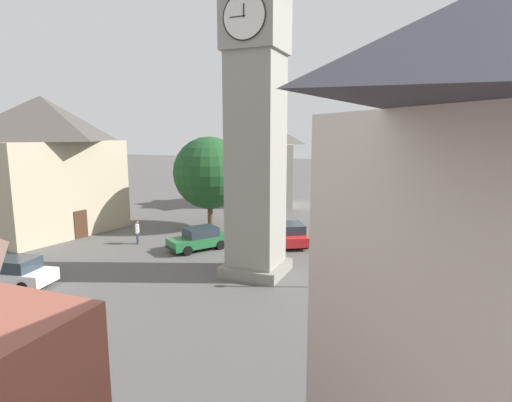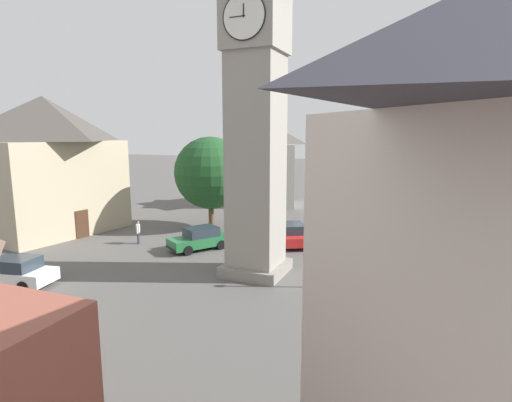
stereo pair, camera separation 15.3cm
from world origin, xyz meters
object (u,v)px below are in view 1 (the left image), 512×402
Objects in this scene: tree at (209,173)px; car_red_corner at (14,272)px; clock_tower at (256,42)px; building_terrace_right at (264,163)px; car_silver_kerb at (19,325)px; car_green_alley at (199,239)px; lamp_post at (366,223)px; car_black_far at (291,234)px; pedestrian at (137,230)px; car_blue_kerb at (445,276)px; building_shop_left at (46,164)px; car_white_side at (366,248)px.

car_red_corner is at bearing 79.04° from tree.
building_terrace_right is (7.81, -20.89, -7.83)m from clock_tower.
car_silver_kerb is 1.02× the size of car_red_corner.
car_green_alley is 11.95m from lamp_post.
tree is (7.75, -8.72, -7.86)m from clock_tower.
clock_tower is 17.23m from car_red_corner.
car_red_corner is 16.16m from tree.
car_black_far is 10.99m from pedestrian.
car_green_alley is at bearing -6.07° from car_blue_kerb.
car_black_far is 0.48× the size of building_terrace_right.
car_silver_kerb is 17.98m from car_black_far.
pedestrian is (-0.56, -9.09, 0.25)m from car_red_corner.
car_silver_kerb and car_green_alley have the same top height.
building_shop_left reaches higher than building_terrace_right.
clock_tower is 5.04× the size of car_blue_kerb.
car_white_side is 0.49× the size of building_terrace_right.
clock_tower reaches higher than lamp_post.
building_shop_left reaches higher than car_green_alley.
car_black_far is 6.50m from car_green_alley.
car_black_far is at bearing -17.94° from car_white_side.
car_silver_kerb is 19.76m from building_shop_left.
car_white_side is 21.19m from building_terrace_right.
car_black_far is 0.86× the size of lamp_post.
pedestrian is at bearing -13.26° from clock_tower.
car_blue_kerb is 0.96× the size of car_black_far.
car_blue_kerb is 0.83× the size of lamp_post.
car_green_alley is 14.39m from building_shop_left.
building_shop_left is at bearing 4.95° from car_white_side.
building_shop_left is 25.14m from lamp_post.
tree reaches higher than pedestrian.
lamp_post is at bearing 147.77° from tree.
car_blue_kerb is 0.95× the size of car_white_side.
clock_tower reaches higher than car_blue_kerb.
car_black_far is (5.41, -1.75, 0.00)m from car_white_side.
car_black_far is (0.00, -6.54, -11.71)m from clock_tower.
car_green_alley is 18.60m from building_terrace_right.
tree is (-2.98, -15.41, 3.85)m from car_red_corner.
car_red_corner is 13.32m from building_shop_left.
car_red_corner is 28.00m from building_terrace_right.
clock_tower is at bearing 110.50° from building_terrace_right.
building_terrace_right reaches higher than car_red_corner.
clock_tower is 13.41m from car_black_far.
car_silver_kerb is 14.00m from pedestrian.
pedestrian is at bearing 68.98° from tree.
car_white_side is (-5.40, -4.79, -11.71)m from clock_tower.
building_shop_left is at bearing -44.06° from car_silver_kerb.
clock_tower is 12.60× the size of pedestrian.
lamp_post is at bearing 96.57° from car_white_side.
building_terrace_right is 24.97m from lamp_post.
building_shop_left is at bearing 0.80° from car_green_alley.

